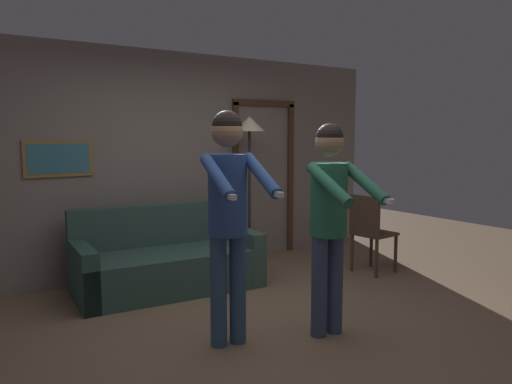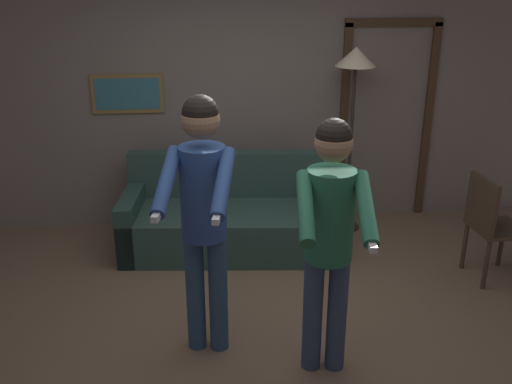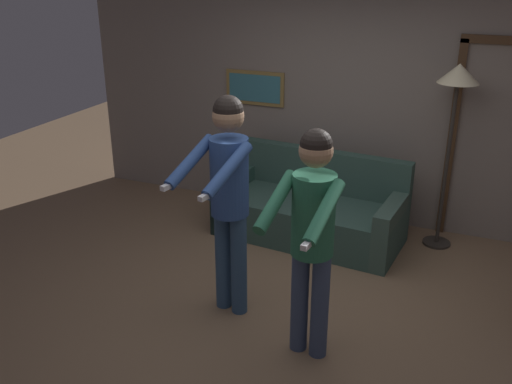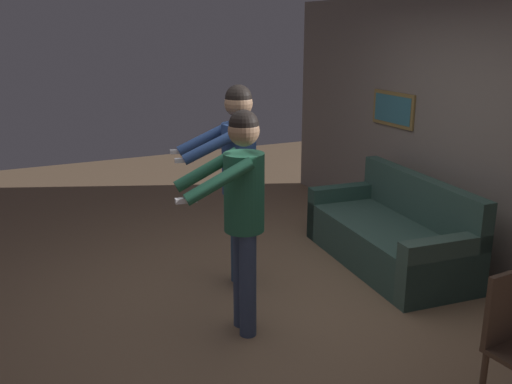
{
  "view_description": "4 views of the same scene",
  "coord_description": "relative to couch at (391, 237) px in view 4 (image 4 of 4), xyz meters",
  "views": [
    {
      "loc": [
        -2.39,
        -3.29,
        1.66
      ],
      "look_at": [
        -0.26,
        -0.21,
        1.21
      ],
      "focal_mm": 35.0,
      "sensor_mm": 36.0,
      "label": 1
    },
    {
      "loc": [
        -0.42,
        -3.49,
        2.53
      ],
      "look_at": [
        -0.1,
        -0.25,
        1.25
      ],
      "focal_mm": 40.0,
      "sensor_mm": 36.0,
      "label": 2
    },
    {
      "loc": [
        1.34,
        -3.77,
        2.73
      ],
      "look_at": [
        -0.12,
        -0.26,
        1.18
      ],
      "focal_mm": 40.0,
      "sensor_mm": 36.0,
      "label": 3
    },
    {
      "loc": [
        3.99,
        -1.99,
        2.3
      ],
      "look_at": [
        0.11,
        -0.16,
        1.04
      ],
      "focal_mm": 40.0,
      "sensor_mm": 36.0,
      "label": 4
    }
  ],
  "objects": [
    {
      "name": "couch",
      "position": [
        0.0,
        0.0,
        0.0
      ],
      "size": [
        1.97,
        1.02,
        0.87
      ],
      "color": "#345147",
      "rests_on": "ground_plane"
    },
    {
      "name": "ground_plane",
      "position": [
        0.23,
        -1.49,
        -0.28
      ],
      "size": [
        12.0,
        12.0,
        0.0
      ],
      "primitive_type": "plane",
      "color": "#83664B"
    },
    {
      "name": "person_standing_right",
      "position": [
        0.57,
        -1.87,
        0.77
      ],
      "size": [
        0.48,
        0.71,
        1.73
      ],
      "color": "#3A4A6A",
      "rests_on": "ground_plane"
    },
    {
      "name": "back_wall_assembly",
      "position": [
        0.25,
        0.69,
        1.02
      ],
      "size": [
        6.4,
        0.1,
        2.6
      ],
      "color": "gray",
      "rests_on": "ground_plane"
    },
    {
      "name": "person_standing_left",
      "position": [
        -0.2,
        -1.57,
        0.84
      ],
      "size": [
        0.52,
        0.75,
        1.82
      ],
      "color": "#325174",
      "rests_on": "ground_plane"
    }
  ]
}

